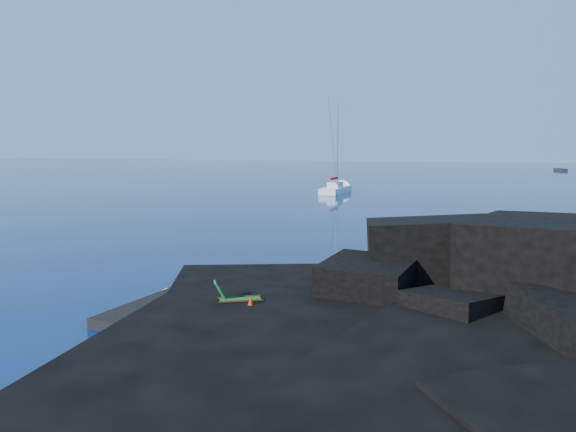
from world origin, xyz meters
name	(u,v)px	position (x,y,z in m)	size (l,w,h in m)	color
ground	(126,311)	(0.00, 0.00, 0.00)	(400.00, 400.00, 0.00)	#04093B
headland	(519,324)	(13.00, 3.00, 0.00)	(24.00, 24.00, 3.60)	black
beach	(250,320)	(4.50, 0.50, 0.00)	(8.50, 6.00, 0.70)	black
surf_foam	(304,289)	(5.00, 5.00, 0.00)	(10.00, 8.00, 0.06)	white
sailboat	(336,193)	(-5.12, 51.12, 0.00)	(2.27, 10.82, 11.34)	white
deck_chair	(240,293)	(4.12, 0.58, 0.88)	(1.53, 0.67, 1.05)	#1A782C
towel	(206,315)	(3.40, -0.52, 0.37)	(1.72, 0.81, 0.05)	silver
sunbather	(206,311)	(3.40, -0.52, 0.50)	(1.62, 0.40, 0.22)	tan
marker_cone	(251,305)	(4.67, 0.17, 0.63)	(0.36, 0.36, 0.56)	red
distant_boat_a	(560,171)	(29.71, 129.91, 0.00)	(1.32, 4.25, 0.57)	#232428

